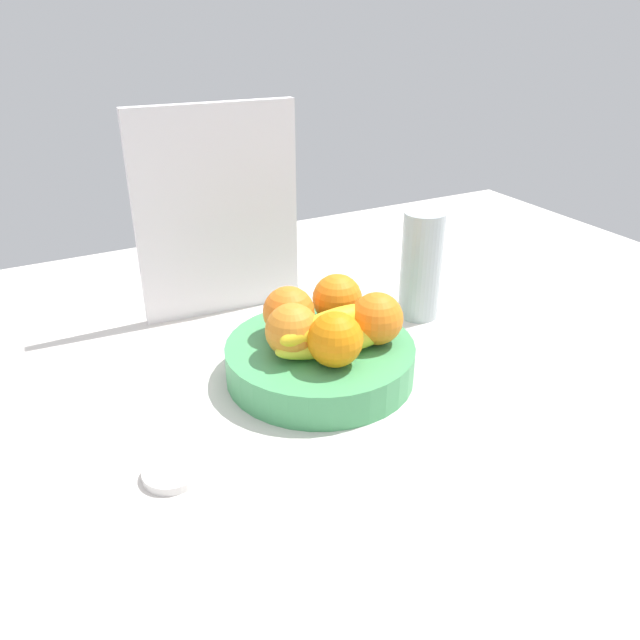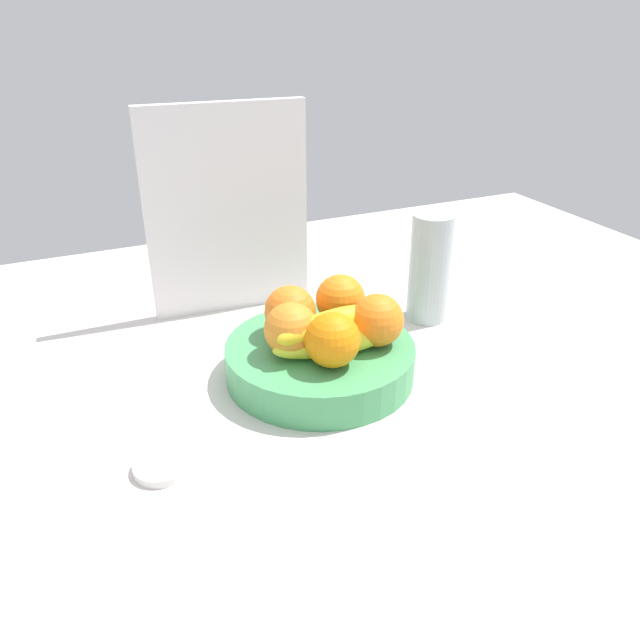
{
  "view_description": "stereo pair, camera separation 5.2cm",
  "coord_description": "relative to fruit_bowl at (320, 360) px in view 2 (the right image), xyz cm",
  "views": [
    {
      "loc": [
        -40.48,
        -68.74,
        50.4
      ],
      "look_at": [
        -2.81,
        2.17,
        9.35
      ],
      "focal_mm": 35.33,
      "sensor_mm": 36.0,
      "label": 1
    },
    {
      "loc": [
        -35.79,
        -71.04,
        50.4
      ],
      "look_at": [
        -2.81,
        2.17,
        9.35
      ],
      "focal_mm": 35.33,
      "sensor_mm": 36.0,
      "label": 2
    }
  ],
  "objects": [
    {
      "name": "ground_plane",
      "position": [
        2.81,
        -2.17,
        -4.18
      ],
      "size": [
        180.0,
        140.0,
        3.0
      ],
      "primitive_type": "cube",
      "color": "silver"
    },
    {
      "name": "fruit_bowl",
      "position": [
        0.0,
        0.0,
        0.0
      ],
      "size": [
        27.89,
        27.89,
        5.35
      ],
      "primitive_type": "cylinder",
      "color": "#479D5F",
      "rests_on": "ground_plane"
    },
    {
      "name": "orange_front_left",
      "position": [
        -2.72,
        4.72,
        6.53
      ],
      "size": [
        7.71,
        7.71,
        7.71
      ],
      "primitive_type": "sphere",
      "color": "orange",
      "rests_on": "fruit_bowl"
    },
    {
      "name": "orange_front_right",
      "position": [
        -4.77,
        -0.76,
        6.53
      ],
      "size": [
        7.71,
        7.71,
        7.71
      ],
      "primitive_type": "sphere",
      "color": "orange",
      "rests_on": "fruit_bowl"
    },
    {
      "name": "orange_center",
      "position": [
        -0.77,
        -5.84,
        6.53
      ],
      "size": [
        7.71,
        7.71,
        7.71
      ],
      "primitive_type": "sphere",
      "color": "orange",
      "rests_on": "fruit_bowl"
    },
    {
      "name": "orange_back_left",
      "position": [
        7.6,
        -3.19,
        6.53
      ],
      "size": [
        7.71,
        7.71,
        7.71
      ],
      "primitive_type": "sphere",
      "color": "orange",
      "rests_on": "fruit_bowl"
    },
    {
      "name": "orange_back_right",
      "position": [
        5.87,
        5.39,
        6.53
      ],
      "size": [
        7.71,
        7.71,
        7.71
      ],
      "primitive_type": "sphere",
      "color": "orange",
      "rests_on": "fruit_bowl"
    },
    {
      "name": "banana_bunch",
      "position": [
        0.31,
        -2.98,
        5.78
      ],
      "size": [
        17.63,
        7.4,
        6.2
      ],
      "color": "yellow",
      "rests_on": "fruit_bowl"
    },
    {
      "name": "cutting_board",
      "position": [
        -4.62,
        28.21,
        15.32
      ],
      "size": [
        28.06,
        3.76,
        36.0
      ],
      "primitive_type": "cube",
      "rotation": [
        0.0,
        0.0,
        -0.07
      ],
      "color": "white",
      "rests_on": "ground_plane"
    },
    {
      "name": "thermos_tumbler",
      "position": [
        24.99,
        9.86,
        6.79
      ],
      "size": [
        7.08,
        7.08,
        18.94
      ],
      "primitive_type": "cylinder",
      "color": "#AFBBBE",
      "rests_on": "ground_plane"
    },
    {
      "name": "jar_lid",
      "position": [
        -25.91,
        -11.54,
        -2.14
      ],
      "size": [
        7.05,
        7.05,
        1.08
      ],
      "primitive_type": "cylinder",
      "color": "silver",
      "rests_on": "ground_plane"
    }
  ]
}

